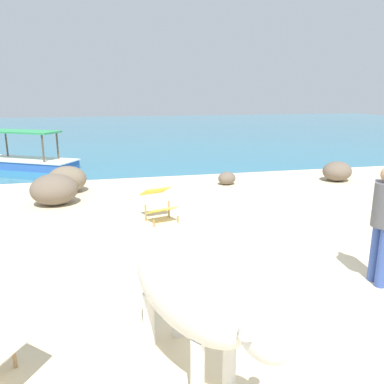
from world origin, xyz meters
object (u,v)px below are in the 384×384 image
deck_chair_near (158,201)px  person_standing (384,217)px  boat_blue (25,160)px  cow (189,295)px

deck_chair_near → person_standing: size_ratio=0.55×
deck_chair_near → person_standing: person_standing is taller
person_standing → boat_blue: (-6.20, 10.10, -0.70)m
person_standing → deck_chair_near: bearing=133.4°
person_standing → cow: bearing=-152.9°
cow → boat_blue: 11.66m
deck_chair_near → boat_blue: bearing=-167.3°
boat_blue → cow: bearing=-43.1°
cow → deck_chair_near: bearing=156.0°
cow → deck_chair_near: 4.45m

